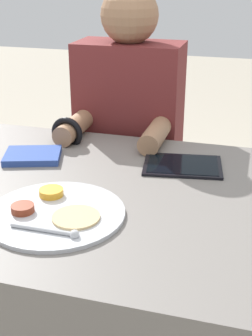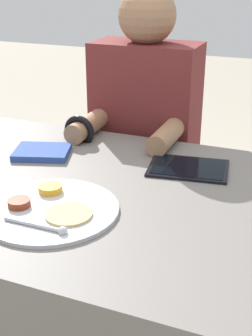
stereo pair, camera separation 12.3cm
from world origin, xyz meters
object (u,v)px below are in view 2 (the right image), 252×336
at_px(thali_tray, 50,209).
at_px(red_notebook, 42,153).
at_px(tablet_device, 188,168).
at_px(person_diner, 144,160).

distance_m(thali_tray, red_notebook, 0.37).
height_order(red_notebook, tablet_device, red_notebook).
distance_m(red_notebook, tablet_device, 0.46).
relative_size(red_notebook, tablet_device, 0.80).
distance_m(red_notebook, person_diner, 0.48).
bearing_deg(red_notebook, person_diner, 64.84).
bearing_deg(red_notebook, thali_tray, -55.47).
distance_m(tablet_device, person_diner, 0.46).
xyz_separation_m(thali_tray, red_notebook, (-0.21, 0.31, 0.00)).
height_order(red_notebook, person_diner, person_diner).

